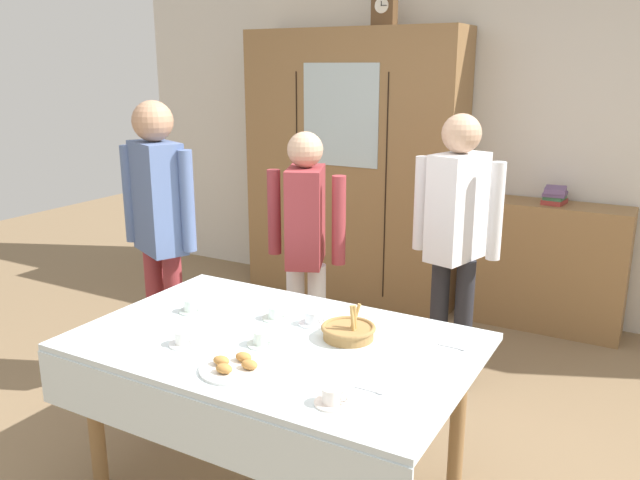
# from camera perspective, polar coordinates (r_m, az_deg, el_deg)

# --- Properties ---
(ground_plane) EXTENTS (12.00, 12.00, 0.00)m
(ground_plane) POSITION_cam_1_polar(r_m,az_deg,el_deg) (3.35, -1.78, -19.44)
(ground_plane) COLOR #846B4C
(ground_plane) RESTS_ON ground
(back_wall) EXTENTS (6.40, 0.10, 2.70)m
(back_wall) POSITION_cam_1_polar(r_m,az_deg,el_deg) (5.23, 13.39, 8.74)
(back_wall) COLOR silver
(back_wall) RESTS_ON ground
(dining_table) EXTENTS (1.71, 1.09, 0.76)m
(dining_table) POSITION_cam_1_polar(r_m,az_deg,el_deg) (2.84, -4.38, -10.75)
(dining_table) COLOR olive
(dining_table) RESTS_ON ground
(wall_cabinet) EXTENTS (1.81, 0.46, 2.19)m
(wall_cabinet) POSITION_cam_1_polar(r_m,az_deg,el_deg) (5.31, 2.91, 6.46)
(wall_cabinet) COLOR olive
(wall_cabinet) RESTS_ON ground
(mantel_clock) EXTENTS (0.18, 0.11, 0.24)m
(mantel_clock) POSITION_cam_1_polar(r_m,az_deg,el_deg) (5.16, 5.74, 19.68)
(mantel_clock) COLOR brown
(mantel_clock) RESTS_ON wall_cabinet
(bookshelf_low) EXTENTS (1.08, 0.35, 0.95)m
(bookshelf_low) POSITION_cam_1_polar(r_m,az_deg,el_deg) (5.02, 19.61, -2.24)
(bookshelf_low) COLOR olive
(bookshelf_low) RESTS_ON ground
(book_stack) EXTENTS (0.16, 0.23, 0.12)m
(book_stack) POSITION_cam_1_polar(r_m,az_deg,el_deg) (4.90, 20.17, 3.76)
(book_stack) COLOR #99332D
(book_stack) RESTS_ON bookshelf_low
(tea_cup_mid_right) EXTENTS (0.13, 0.13, 0.06)m
(tea_cup_mid_right) POSITION_cam_1_polar(r_m,az_deg,el_deg) (3.03, -3.92, -6.54)
(tea_cup_mid_right) COLOR silver
(tea_cup_mid_right) RESTS_ON dining_table
(tea_cup_near_left) EXTENTS (0.13, 0.13, 0.06)m
(tea_cup_near_left) POSITION_cam_1_polar(r_m,az_deg,el_deg) (3.16, -11.29, -5.82)
(tea_cup_near_left) COLOR silver
(tea_cup_near_left) RESTS_ON dining_table
(tea_cup_mid_left) EXTENTS (0.13, 0.13, 0.06)m
(tea_cup_mid_left) POSITION_cam_1_polar(r_m,az_deg,el_deg) (2.76, -5.16, -8.78)
(tea_cup_mid_left) COLOR silver
(tea_cup_mid_left) RESTS_ON dining_table
(tea_cup_near_right) EXTENTS (0.13, 0.13, 0.06)m
(tea_cup_near_right) POSITION_cam_1_polar(r_m,az_deg,el_deg) (2.31, 1.14, -13.80)
(tea_cup_near_right) COLOR white
(tea_cup_near_right) RESTS_ON dining_table
(tea_cup_back_edge) EXTENTS (0.13, 0.13, 0.06)m
(tea_cup_back_edge) POSITION_cam_1_polar(r_m,az_deg,el_deg) (2.96, -0.63, -7.01)
(tea_cup_back_edge) COLOR white
(tea_cup_back_edge) RESTS_ON dining_table
(tea_cup_front_edge) EXTENTS (0.13, 0.13, 0.06)m
(tea_cup_front_edge) POSITION_cam_1_polar(r_m,az_deg,el_deg) (2.81, -11.99, -8.61)
(tea_cup_front_edge) COLOR white
(tea_cup_front_edge) RESTS_ON dining_table
(bread_basket) EXTENTS (0.24, 0.24, 0.16)m
(bread_basket) POSITION_cam_1_polar(r_m,az_deg,el_deg) (2.81, 2.55, -8.08)
(bread_basket) COLOR #9E7542
(bread_basket) RESTS_ON dining_table
(pastry_plate) EXTENTS (0.28, 0.28, 0.05)m
(pastry_plate) POSITION_cam_1_polar(r_m,az_deg,el_deg) (2.57, -7.57, -11.08)
(pastry_plate) COLOR white
(pastry_plate) RESTS_ON dining_table
(spoon_back_edge) EXTENTS (0.12, 0.02, 0.01)m
(spoon_back_edge) POSITION_cam_1_polar(r_m,az_deg,el_deg) (2.79, 12.01, -9.36)
(spoon_back_edge) COLOR silver
(spoon_back_edge) RESTS_ON dining_table
(spoon_front_edge) EXTENTS (0.12, 0.02, 0.01)m
(spoon_front_edge) POSITION_cam_1_polar(r_m,az_deg,el_deg) (2.40, 4.77, -13.25)
(spoon_front_edge) COLOR silver
(spoon_front_edge) RESTS_ON dining_table
(person_beside_shelf) EXTENTS (0.52, 0.34, 1.72)m
(person_beside_shelf) POSITION_cam_1_polar(r_m,az_deg,el_deg) (3.84, -14.11, 1.98)
(person_beside_shelf) COLOR #933338
(person_beside_shelf) RESTS_ON ground
(person_near_right_end) EXTENTS (0.52, 0.41, 1.55)m
(person_near_right_end) POSITION_cam_1_polar(r_m,az_deg,el_deg) (3.79, -1.28, 0.38)
(person_near_right_end) COLOR silver
(person_near_right_end) RESTS_ON ground
(person_behind_table_right) EXTENTS (0.52, 0.40, 1.65)m
(person_behind_table_right) POSITION_cam_1_polar(r_m,az_deg,el_deg) (3.77, 12.02, 1.12)
(person_behind_table_right) COLOR #232328
(person_behind_table_right) RESTS_ON ground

